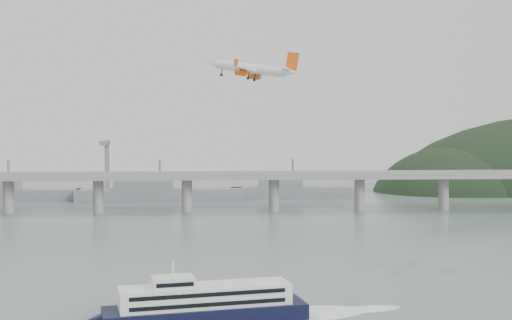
{
  "coord_description": "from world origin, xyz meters",
  "views": [
    {
      "loc": [
        -16.35,
        -191.26,
        46.65
      ],
      "look_at": [
        0.0,
        55.0,
        36.0
      ],
      "focal_mm": 48.0,
      "sensor_mm": 36.0,
      "label": 1
    }
  ],
  "objects": [
    {
      "name": "ground",
      "position": [
        0.0,
        0.0,
        0.0
      ],
      "size": [
        900.0,
        900.0,
        0.0
      ],
      "primitive_type": "plane",
      "color": "#576562",
      "rests_on": "ground"
    },
    {
      "name": "bridge",
      "position": [
        -1.15,
        200.0,
        17.65
      ],
      "size": [
        800.0,
        22.0,
        23.9
      ],
      "color": "gray",
      "rests_on": "ground"
    },
    {
      "name": "ferry",
      "position": [
        -17.74,
        -25.56,
        4.18
      ],
      "size": [
        81.01,
        25.97,
        15.4
      ],
      "rotation": [
        0.0,
        0.0,
        0.2
      ],
      "color": "black",
      "rests_on": "ground"
    },
    {
      "name": "airliner",
      "position": [
        -0.62,
        64.54,
        69.6
      ],
      "size": [
        34.2,
        32.15,
        10.25
      ],
      "rotation": [
        0.05,
        -0.15,
        2.6
      ],
      "color": "white",
      "rests_on": "ground"
    }
  ]
}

